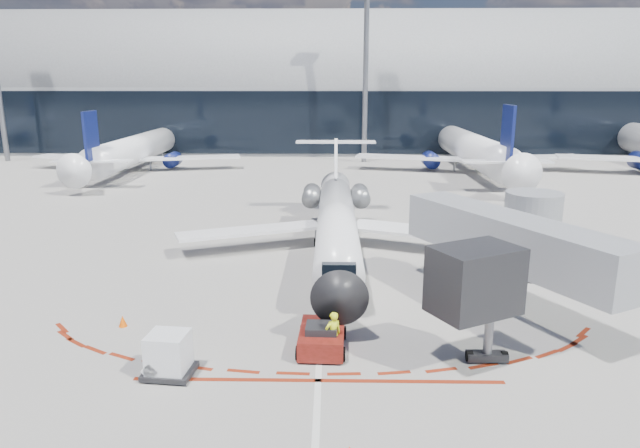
{
  "coord_description": "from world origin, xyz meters",
  "views": [
    {
      "loc": [
        0.45,
        -30.85,
        10.98
      ],
      "look_at": [
        -0.17,
        0.87,
        2.97
      ],
      "focal_mm": 32.0,
      "sensor_mm": 36.0,
      "label": 1
    }
  ],
  "objects_px": {
    "regional_jet": "(337,220)",
    "uld_container": "(169,355)",
    "ramp_worker": "(333,334)",
    "pushback_tug": "(322,337)"
  },
  "relations": [
    {
      "from": "pushback_tug",
      "to": "uld_container",
      "type": "relative_size",
      "value": 2.38
    },
    {
      "from": "ramp_worker",
      "to": "pushback_tug",
      "type": "bearing_deg",
      "value": -80.01
    },
    {
      "from": "pushback_tug",
      "to": "uld_container",
      "type": "bearing_deg",
      "value": -156.06
    },
    {
      "from": "pushback_tug",
      "to": "ramp_worker",
      "type": "xyz_separation_m",
      "value": [
        0.47,
        -0.63,
        0.44
      ]
    },
    {
      "from": "regional_jet",
      "to": "pushback_tug",
      "type": "distance_m",
      "value": 14.21
    },
    {
      "from": "regional_jet",
      "to": "pushback_tug",
      "type": "xyz_separation_m",
      "value": [
        -0.73,
        -14.09,
        -1.65
      ]
    },
    {
      "from": "ramp_worker",
      "to": "uld_container",
      "type": "relative_size",
      "value": 0.98
    },
    {
      "from": "ramp_worker",
      "to": "uld_container",
      "type": "distance_m",
      "value": 6.48
    },
    {
      "from": "regional_jet",
      "to": "uld_container",
      "type": "relative_size",
      "value": 13.19
    },
    {
      "from": "regional_jet",
      "to": "ramp_worker",
      "type": "distance_m",
      "value": 14.77
    }
  ]
}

